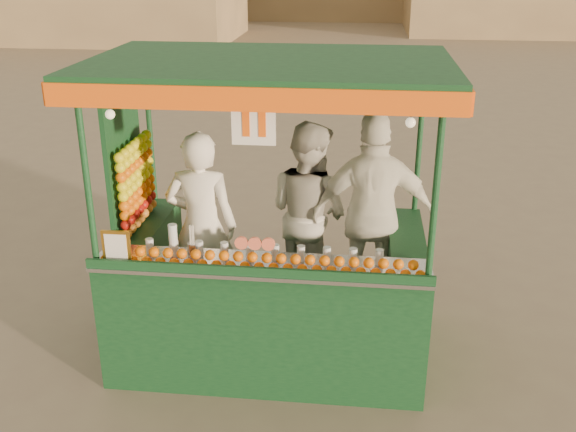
# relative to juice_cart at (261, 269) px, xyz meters

# --- Properties ---
(ground) EXTENTS (90.00, 90.00, 0.00)m
(ground) POSITION_rel_juice_cart_xyz_m (-0.07, 0.19, -0.80)
(ground) COLOR #746252
(ground) RESTS_ON ground
(juice_cart) EXTENTS (2.72, 1.76, 2.47)m
(juice_cart) POSITION_rel_juice_cart_xyz_m (0.00, 0.00, 0.00)
(juice_cart) COLOR #0D321A
(juice_cart) RESTS_ON ground
(vendor_left) EXTENTS (0.59, 0.39, 1.62)m
(vendor_left) POSITION_rel_juice_cart_xyz_m (-0.51, 0.13, 0.30)
(vendor_left) COLOR white
(vendor_left) RESTS_ON ground
(vendor_middle) EXTENTS (0.99, 0.96, 1.61)m
(vendor_middle) POSITION_rel_juice_cart_xyz_m (0.34, 0.55, 0.30)
(vendor_middle) COLOR beige
(vendor_middle) RESTS_ON ground
(vendor_right) EXTENTS (1.06, 0.52, 1.75)m
(vendor_right) POSITION_rel_juice_cart_xyz_m (0.89, 0.37, 0.36)
(vendor_right) COLOR white
(vendor_right) RESTS_ON ground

